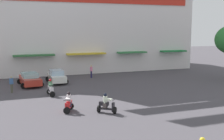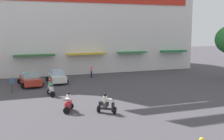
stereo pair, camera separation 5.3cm
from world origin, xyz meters
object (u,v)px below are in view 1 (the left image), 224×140
scooter_rider_0 (51,89)px  scooter_rider_2 (106,105)px  pedestrian_1 (11,84)px  parked_car_0 (30,79)px  pedestrian_0 (91,71)px  parked_car_1 (57,76)px  scooter_rider_1 (69,104)px

scooter_rider_0 → scooter_rider_2: scooter_rider_0 is taller
pedestrian_1 → scooter_rider_0: bearing=-36.4°
parked_car_0 → pedestrian_0: bearing=18.6°
parked_car_1 → scooter_rider_1: 12.01m
scooter_rider_1 → scooter_rider_0: bearing=95.4°
scooter_rider_1 → pedestrian_0: (5.74, 13.88, 0.32)m
scooter_rider_2 → pedestrian_1: size_ratio=0.92×
pedestrian_1 → scooter_rider_2: bearing=-55.7°
scooter_rider_1 → pedestrian_0: bearing=67.5°
scooter_rider_0 → pedestrian_1: pedestrian_1 is taller
parked_car_1 → scooter_rider_2: 13.38m
parked_car_1 → scooter_rider_0: scooter_rider_0 is taller
scooter_rider_0 → pedestrian_0: (6.28, 8.15, 0.27)m
parked_car_1 → scooter_rider_0: 6.43m
parked_car_0 → pedestrian_1: 3.60m
parked_car_1 → scooter_rider_1: bearing=-94.8°
scooter_rider_2 → pedestrian_1: bearing=124.3°
parked_car_0 → pedestrian_1: bearing=-122.9°
parked_car_0 → pedestrian_0: pedestrian_0 is taller
scooter_rider_0 → parked_car_0: bearing=104.8°
pedestrian_1 → pedestrian_0: bearing=30.1°
pedestrian_1 → scooter_rider_1: bearing=-64.4°
scooter_rider_0 → pedestrian_1: size_ratio=0.96×
scooter_rider_1 → pedestrian_1: size_ratio=0.93×
scooter_rider_0 → scooter_rider_1: scooter_rider_0 is taller
parked_car_0 → scooter_rider_0: 5.73m
scooter_rider_1 → pedestrian_0: size_ratio=0.94×
parked_car_0 → scooter_rider_0: scooter_rider_0 is taller
parked_car_0 → scooter_rider_0: bearing=-75.2°
parked_car_0 → pedestrian_1: pedestrian_1 is taller
parked_car_1 → pedestrian_0: (4.72, 1.91, 0.18)m
scooter_rider_0 → pedestrian_1: (-3.42, 2.52, 0.26)m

